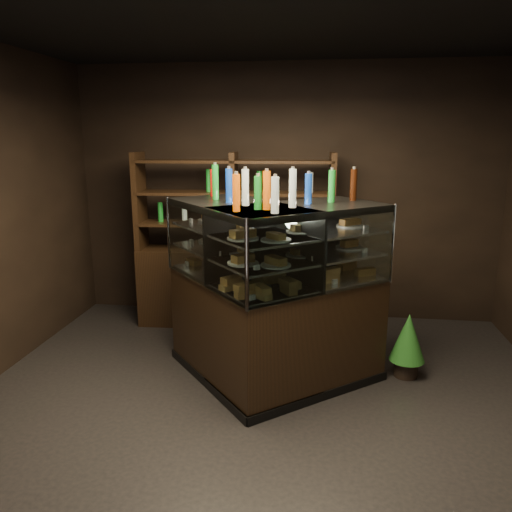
{
  "coord_description": "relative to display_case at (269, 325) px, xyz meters",
  "views": [
    {
      "loc": [
        0.43,
        -3.45,
        2.18
      ],
      "look_at": [
        -0.08,
        0.43,
        1.23
      ],
      "focal_mm": 35.0,
      "sensor_mm": 36.0,
      "label": 1
    }
  ],
  "objects": [
    {
      "name": "room_shell",
      "position": [
        0.0,
        -0.69,
        1.4
      ],
      "size": [
        5.02,
        5.02,
        3.01
      ],
      "color": "black",
      "rests_on": "ground"
    },
    {
      "name": "potted_conifer",
      "position": [
        1.26,
        0.25,
        -0.14
      ],
      "size": [
        0.32,
        0.32,
        0.69
      ],
      "rotation": [
        0.0,
        0.0,
        0.16
      ],
      "color": "black",
      "rests_on": "ground"
    },
    {
      "name": "display_case",
      "position": [
        0.0,
        0.0,
        0.0
      ],
      "size": [
        2.09,
        1.62,
        1.62
      ],
      "rotation": [
        0.0,
        0.0,
        -0.11
      ],
      "color": "black",
      "rests_on": "ground"
    },
    {
      "name": "back_shelving",
      "position": [
        -0.54,
        1.36,
        0.08
      ],
      "size": [
        2.25,
        0.53,
        2.0
      ],
      "rotation": [
        0.0,
        0.0,
        0.05
      ],
      "color": "black",
      "rests_on": "ground"
    },
    {
      "name": "ground",
      "position": [
        0.0,
        -0.69,
        -0.54
      ],
      "size": [
        5.0,
        5.0,
        0.0
      ],
      "primitive_type": "plane",
      "color": "black",
      "rests_on": "ground"
    },
    {
      "name": "food_display",
      "position": [
        -0.0,
        -0.0,
        0.69
      ],
      "size": [
        1.62,
        1.13,
        0.49
      ],
      "color": "#CD8A49",
      "rests_on": "display_case"
    },
    {
      "name": "bottles_top",
      "position": [
        0.0,
        0.0,
        1.22
      ],
      "size": [
        1.44,
        1.0,
        0.3
      ],
      "color": "#0F38B2",
      "rests_on": "display_case"
    }
  ]
}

